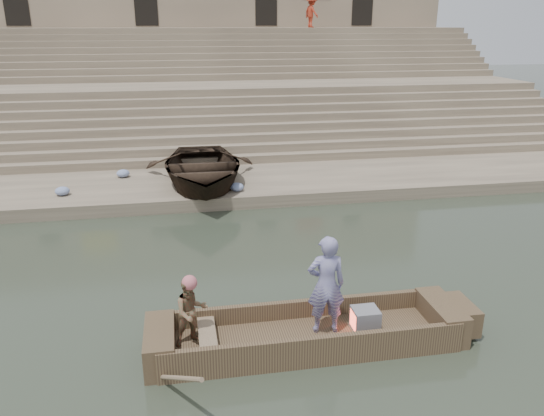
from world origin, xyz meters
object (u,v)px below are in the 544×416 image
object	(u,v)px
main_rowboat	(307,340)
beached_rowboat	(202,168)
television	(365,319)
pedestrian	(312,12)
standing_man	(326,285)
rowing_man	(191,312)

from	to	relation	value
main_rowboat	beached_rowboat	size ratio (longest dim) A/B	0.93
television	pedestrian	xyz separation A→B (m)	(4.90, 23.79, 5.62)
beached_rowboat	pedestrian	size ratio (longest dim) A/B	3.20
main_rowboat	beached_rowboat	distance (m)	9.28
main_rowboat	television	distance (m)	1.10
standing_man	television	xyz separation A→B (m)	(0.71, -0.09, -0.71)
main_rowboat	standing_man	world-z (taller)	standing_man
standing_man	pedestrian	bearing A→B (deg)	-99.29
main_rowboat	pedestrian	size ratio (longest dim) A/B	2.99
rowing_man	television	distance (m)	3.09
standing_man	rowing_man	xyz separation A→B (m)	(-2.35, 0.03, -0.31)
beached_rowboat	pedestrian	distance (m)	17.13
rowing_man	pedestrian	size ratio (longest dim) A/B	0.72
main_rowboat	beached_rowboat	world-z (taller)	beached_rowboat
television	beached_rowboat	xyz separation A→B (m)	(-2.40, 9.14, 0.53)
standing_man	beached_rowboat	size ratio (longest dim) A/B	0.34
beached_rowboat	main_rowboat	bearing A→B (deg)	-80.85
rowing_man	beached_rowboat	distance (m)	9.05
television	main_rowboat	bearing A→B (deg)	180.00
standing_man	pedestrian	world-z (taller)	pedestrian
rowing_man	pedestrian	bearing A→B (deg)	54.45
beached_rowboat	pedestrian	bearing A→B (deg)	64.32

